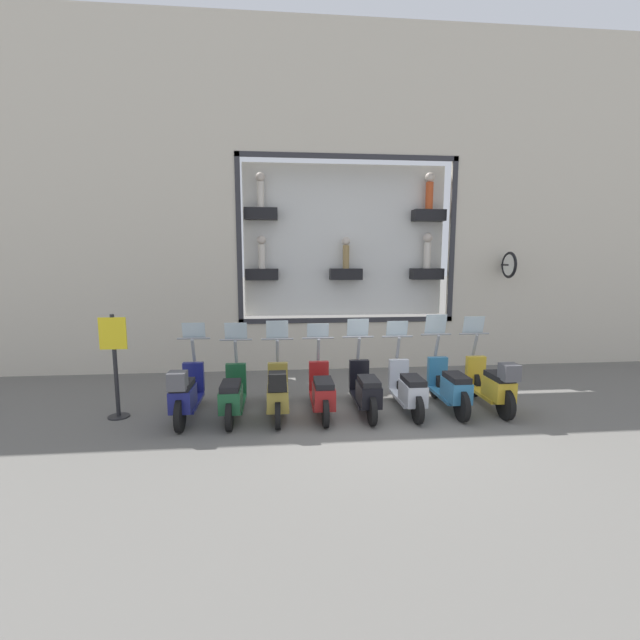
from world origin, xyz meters
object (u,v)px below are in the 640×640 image
(scooter_red_4, at_px, (322,392))
(shop_sign_post, at_px, (115,362))
(scooter_black_3, at_px, (365,390))
(scooter_silver_2, at_px, (408,389))
(scooter_olive_5, at_px, (278,392))
(scooter_navy_7, at_px, (186,393))
(scooter_green_6, at_px, (233,395))
(scooter_yellow_0, at_px, (492,384))
(scooter_teal_1, at_px, (450,387))

(scooter_red_4, bearing_deg, shop_sign_post, 86.64)
(scooter_red_4, bearing_deg, scooter_black_3, -89.71)
(scooter_silver_2, distance_m, scooter_olive_5, 2.34)
(scooter_silver_2, xyz_separation_m, scooter_black_3, (0.00, 0.78, 0.00))
(scooter_black_3, distance_m, scooter_navy_7, 3.12)
(scooter_silver_2, relative_size, scooter_green_6, 1.00)
(scooter_yellow_0, height_order, scooter_navy_7, scooter_yellow_0)
(scooter_navy_7, bearing_deg, scooter_silver_2, -89.22)
(scooter_silver_2, height_order, scooter_olive_5, scooter_olive_5)
(scooter_black_3, relative_size, shop_sign_post, 0.99)
(scooter_teal_1, relative_size, scooter_red_4, 1.01)
(scooter_red_4, bearing_deg, scooter_olive_5, 94.66)
(scooter_silver_2, xyz_separation_m, shop_sign_post, (0.21, 5.12, 0.57))
(scooter_navy_7, bearing_deg, scooter_green_6, -86.23)
(scooter_teal_1, height_order, scooter_black_3, scooter_teal_1)
(shop_sign_post, bearing_deg, scooter_green_6, -95.96)
(scooter_navy_7, height_order, shop_sign_post, shop_sign_post)
(scooter_silver_2, distance_m, scooter_red_4, 1.56)
(scooter_yellow_0, distance_m, scooter_teal_1, 0.78)
(scooter_green_6, bearing_deg, scooter_yellow_0, -90.61)
(scooter_navy_7, bearing_deg, scooter_olive_5, -90.46)
(scooter_black_3, distance_m, scooter_olive_5, 1.56)
(scooter_red_4, xyz_separation_m, scooter_green_6, (0.00, 1.56, -0.00))
(scooter_navy_7, distance_m, shop_sign_post, 1.35)
(scooter_teal_1, relative_size, scooter_green_6, 1.01)
(scooter_teal_1, xyz_separation_m, scooter_silver_2, (-0.01, 0.78, -0.02))
(scooter_silver_2, relative_size, scooter_black_3, 1.00)
(scooter_silver_2, bearing_deg, scooter_yellow_0, -91.89)
(scooter_yellow_0, bearing_deg, scooter_green_6, 89.39)
(scooter_black_3, relative_size, scooter_red_4, 1.00)
(scooter_olive_5, bearing_deg, scooter_black_3, -87.52)
(scooter_olive_5, height_order, shop_sign_post, shop_sign_post)
(scooter_red_4, relative_size, scooter_green_6, 1.00)
(scooter_teal_1, bearing_deg, scooter_yellow_0, -94.36)
(scooter_yellow_0, bearing_deg, shop_sign_post, 87.78)
(scooter_black_3, height_order, scooter_red_4, scooter_black_3)
(scooter_yellow_0, bearing_deg, scooter_red_4, 89.08)
(scooter_green_6, bearing_deg, scooter_red_4, -90.01)
(scooter_red_4, bearing_deg, scooter_green_6, 89.99)
(scooter_yellow_0, relative_size, scooter_olive_5, 1.01)
(scooter_red_4, height_order, shop_sign_post, shop_sign_post)
(scooter_teal_1, height_order, scooter_green_6, scooter_teal_1)
(scooter_silver_2, height_order, shop_sign_post, shop_sign_post)
(scooter_silver_2, bearing_deg, scooter_red_4, 90.06)
(scooter_yellow_0, xyz_separation_m, scooter_teal_1, (0.06, 0.78, -0.04))
(scooter_teal_1, distance_m, scooter_green_6, 3.90)
(scooter_yellow_0, xyz_separation_m, scooter_black_3, (0.05, 2.34, -0.06))
(scooter_olive_5, bearing_deg, scooter_green_6, 85.32)
(scooter_green_6, bearing_deg, scooter_teal_1, -89.86)
(scooter_black_3, height_order, shop_sign_post, shop_sign_post)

